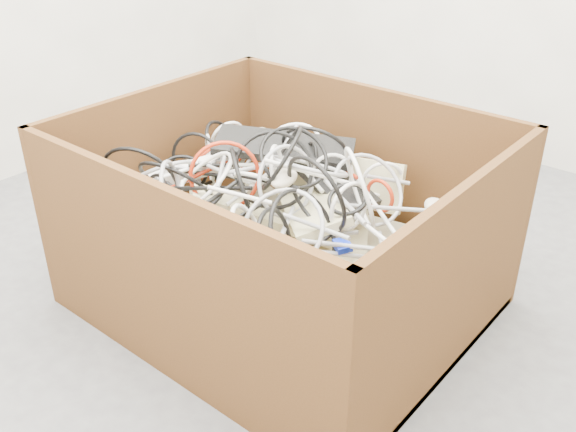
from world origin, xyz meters
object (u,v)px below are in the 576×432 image
Objects in this scene: power_strip_right at (178,224)px; power_strip_left at (190,171)px; cardboard_box at (280,258)px; vga_plug at (342,245)px.

power_strip_left is at bearing 162.14° from power_strip_right.
cardboard_box is 25.02× the size of vga_plug.
power_strip_right is at bearing -130.46° from vga_plug.
power_strip_right is at bearing -98.67° from power_strip_left.
power_strip_right is (-0.17, -0.25, 0.17)m from cardboard_box.
power_strip_left reaches higher than power_strip_right.
vga_plug is at bearing -18.68° from cardboard_box.
cardboard_box is 0.35m from power_strip_right.
power_strip_left is at bearing -175.68° from cardboard_box.
power_strip_left is 0.29m from power_strip_right.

